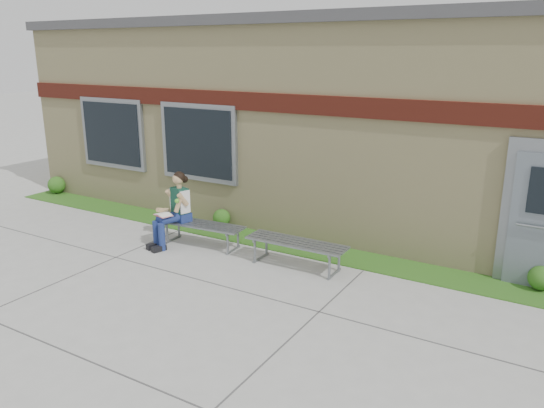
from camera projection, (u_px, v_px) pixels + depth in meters
The scene contains 9 objects.
ground at pixel (240, 309), 7.51m from camera, with size 80.00×80.00×0.00m, color #9E9E99.
grass_strip at pixel (320, 251), 9.66m from camera, with size 16.00×0.80×0.02m, color #2F5416.
school_building at pixel (388, 117), 11.87m from camera, with size 16.20×6.22×4.20m.
bench_left at pixel (202, 229), 9.89m from camera, with size 1.70×0.59×0.43m.
bench_right at pixel (296, 247), 8.90m from camera, with size 1.76×0.50×0.46m.
girl at pixel (174, 208), 9.85m from camera, with size 0.57×0.91×1.39m.
shrub_west at pixel (57, 185), 13.52m from camera, with size 0.43×0.43×0.43m, color #2F5416.
shrub_mid at pixel (222, 218), 10.98m from camera, with size 0.36×0.36×0.36m, color #2F5416.
shrub_east at pixel (541, 278), 8.05m from camera, with size 0.38×0.38×0.38m, color #2F5416.
Camera 1 is at (3.87, -5.61, 3.53)m, focal length 35.00 mm.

